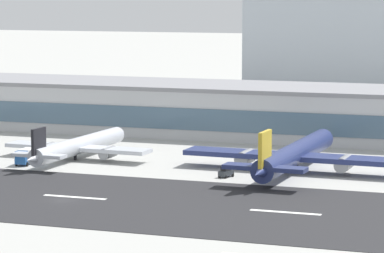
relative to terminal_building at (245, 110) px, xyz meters
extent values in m
plane|color=#A8A8A3|center=(-6.73, -89.47, -6.36)|extent=(1400.00, 1400.00, 0.00)
cube|color=#262628|center=(-6.73, -86.34, -6.32)|extent=(800.00, 43.49, 0.08)
cube|color=white|center=(-5.98, -86.34, -6.28)|extent=(12.00, 1.20, 0.01)
cube|color=white|center=(32.13, -86.34, -6.28)|extent=(12.00, 1.20, 0.01)
cube|color=#B7BABC|center=(0.00, 0.06, -0.50)|extent=(187.36, 28.23, 11.72)
cube|color=#476075|center=(0.00, -14.21, -1.09)|extent=(181.74, 0.30, 5.27)
cube|color=gray|center=(0.00, 0.06, 5.85)|extent=(189.23, 28.51, 1.00)
cube|color=#A8B2BC|center=(12.08, 125.13, 11.54)|extent=(90.75, 31.15, 35.80)
cylinder|color=silver|center=(-23.62, -47.38, -3.50)|extent=(5.50, 37.10, 3.70)
sphere|color=silver|center=(-22.71, -28.92, -3.50)|extent=(3.51, 3.51, 3.51)
cone|color=silver|center=(-24.52, -65.84, -3.50)|extent=(3.65, 6.81, 3.33)
cube|color=silver|center=(-23.65, -48.12, -3.87)|extent=(33.42, 7.16, 0.81)
cylinder|color=gray|center=(-16.20, -48.48, -4.51)|extent=(2.65, 5.29, 2.40)
cylinder|color=gray|center=(-31.11, -47.75, -4.51)|extent=(2.65, 5.29, 2.40)
cube|color=silver|center=(-24.45, -64.36, -3.13)|extent=(11.42, 3.60, 0.65)
cube|color=black|center=(-24.45, -64.36, -0.54)|extent=(0.84, 5.01, 5.91)
cylinder|color=black|center=(-23.71, -49.23, -5.85)|extent=(0.67, 0.67, 1.02)
cylinder|color=navy|center=(24.32, -47.00, -2.85)|extent=(6.17, 45.45, 4.53)
sphere|color=navy|center=(25.14, -24.35, -2.85)|extent=(4.30, 4.30, 4.30)
cone|color=navy|center=(23.50, -69.64, -2.85)|extent=(4.37, 8.30, 4.08)
cube|color=navy|center=(24.28, -47.90, -3.30)|extent=(45.88, 8.44, 1.00)
cylinder|color=gray|center=(34.55, -48.27, -4.10)|extent=(3.17, 6.45, 2.95)
cylinder|color=gray|center=(14.02, -47.53, -4.10)|extent=(3.17, 6.45, 2.95)
cube|color=navy|center=(23.56, -67.83, -2.40)|extent=(15.65, 4.30, 0.80)
cube|color=gold|center=(23.56, -67.83, 0.77)|extent=(0.95, 6.14, 7.25)
cylinder|color=black|center=(24.23, -49.26, -5.74)|extent=(0.82, 0.82, 1.25)
cube|color=#2D3338|center=(13.21, -58.47, -5.56)|extent=(2.53, 3.54, 1.00)
cube|color=black|center=(13.21, -58.47, -4.61)|extent=(1.82, 2.23, 0.90)
cylinder|color=black|center=(12.10, -59.28, -6.06)|extent=(0.46, 0.66, 0.60)
cylinder|color=black|center=(13.61, -59.79, -6.06)|extent=(0.46, 0.66, 0.60)
cylinder|color=black|center=(12.81, -57.16, -6.06)|extent=(0.46, 0.66, 0.60)
cylinder|color=black|center=(14.33, -57.66, -6.06)|extent=(0.46, 0.66, 0.60)
cube|color=#23569E|center=(-30.88, -58.10, -5.31)|extent=(2.89, 6.18, 1.20)
cube|color=silver|center=(-30.94, -57.38, -3.91)|extent=(2.66, 4.50, 1.60)
cube|color=#23569E|center=(-30.70, -60.25, -3.96)|extent=(2.34, 1.86, 1.50)
cylinder|color=black|center=(-31.90, -60.29, -5.91)|extent=(0.35, 0.92, 0.90)
cylinder|color=black|center=(-29.51, -60.09, -5.91)|extent=(0.35, 0.92, 0.90)
cylinder|color=black|center=(-32.25, -56.11, -5.91)|extent=(0.35, 0.92, 0.90)
cylinder|color=black|center=(-29.86, -55.91, -5.91)|extent=(0.35, 0.92, 0.90)
camera|label=1|loc=(72.21, -247.83, 29.68)|focal=96.50mm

